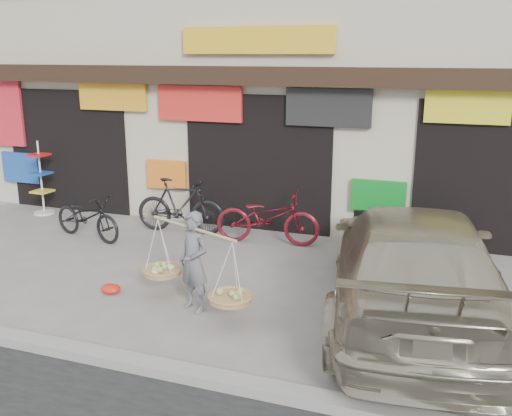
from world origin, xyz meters
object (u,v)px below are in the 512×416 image
(street_vendor, at_px, (194,266))
(suv, at_px, (413,263))
(bike_2, at_px, (267,217))
(display_rack, at_px, (42,185))
(bike_1, at_px, (180,206))
(bike_0, at_px, (87,216))

(street_vendor, height_order, suv, suv)
(bike_2, height_order, suv, suv)
(street_vendor, height_order, display_rack, display_rack)
(bike_1, xyz_separation_m, bike_2, (1.84, -0.08, -0.04))
(bike_2, distance_m, suv, 3.59)
(bike_1, relative_size, suv, 0.33)
(bike_0, xyz_separation_m, bike_2, (3.35, 0.87, 0.07))
(street_vendor, bearing_deg, display_rack, 170.77)
(street_vendor, bearing_deg, bike_0, 169.59)
(bike_2, xyz_separation_m, display_rack, (-5.36, 0.30, 0.14))
(bike_0, relative_size, bike_1, 0.92)
(bike_2, relative_size, suv, 0.35)
(street_vendor, bearing_deg, bike_2, 112.00)
(bike_0, bearing_deg, suv, -88.50)
(bike_2, bearing_deg, bike_1, 80.47)
(street_vendor, xyz_separation_m, bike_0, (-3.30, 2.17, -0.20))
(bike_1, xyz_separation_m, display_rack, (-3.52, 0.22, 0.11))
(bike_1, bearing_deg, bike_2, -97.12)
(bike_0, height_order, bike_1, bike_1)
(bike_1, bearing_deg, bike_0, 117.35)
(bike_1, bearing_deg, suv, -121.35)
(bike_0, xyz_separation_m, suv, (6.14, -1.37, 0.32))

